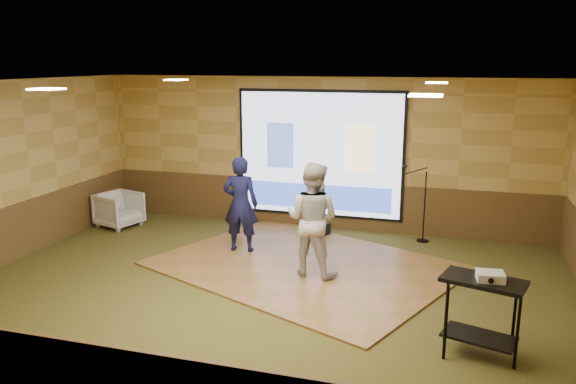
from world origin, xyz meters
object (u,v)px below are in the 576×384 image
(av_table, at_px, (482,303))
(duffel_bag, at_px, (318,229))
(projector_screen, at_px, (320,156))
(projector, at_px, (490,276))
(mic_stand, at_px, (421,216))
(player_left, at_px, (241,204))
(player_right, at_px, (312,219))
(banquet_chair, at_px, (119,210))
(dance_floor, at_px, (304,266))

(av_table, distance_m, duffel_bag, 4.85)
(projector_screen, distance_m, projector, 5.37)
(mic_stand, distance_m, duffel_bag, 1.96)
(projector_screen, distance_m, av_table, 5.36)
(player_left, xyz_separation_m, mic_stand, (2.99, 1.52, -0.38))
(mic_stand, bearing_deg, player_right, -114.00)
(banquet_chair, bearing_deg, player_left, -87.87)
(av_table, bearing_deg, mic_stand, 102.31)
(projector_screen, xyz_separation_m, banquet_chair, (-3.91, -1.06, -1.12))
(av_table, bearing_deg, projector_screen, 123.41)
(player_left, height_order, banquet_chair, player_left)
(player_right, distance_m, mic_stand, 2.76)
(dance_floor, relative_size, projector, 15.47)
(banquet_chair, distance_m, duffel_bag, 4.06)
(player_left, xyz_separation_m, av_table, (3.89, -2.59, -0.22))
(projector, bearing_deg, duffel_bag, 120.57)
(av_table, xyz_separation_m, duffel_bag, (-2.81, 3.92, -0.52))
(projector_screen, relative_size, dance_floor, 0.74)
(dance_floor, relative_size, av_table, 4.81)
(projector_screen, bearing_deg, av_table, -56.59)
(player_left, bearing_deg, banquet_chair, -21.40)
(projector_screen, xyz_separation_m, duffel_bag, (0.11, -0.50, -1.35))
(projector, height_order, banquet_chair, projector)
(mic_stand, bearing_deg, dance_floor, -122.22)
(av_table, bearing_deg, player_left, 146.29)
(dance_floor, distance_m, player_left, 1.57)
(player_left, distance_m, duffel_bag, 1.86)
(player_right, distance_m, duffel_bag, 2.25)
(duffel_bag, bearing_deg, mic_stand, 5.72)
(projector_screen, height_order, av_table, projector_screen)
(mic_stand, xyz_separation_m, banquet_chair, (-5.93, -0.75, -0.14))
(projector, xyz_separation_m, banquet_chair, (-6.89, 3.39, -0.63))
(projector_screen, relative_size, projector, 11.41)
(player_left, distance_m, av_table, 4.68)
(player_left, bearing_deg, player_right, 146.37)
(projector_screen, relative_size, mic_stand, 2.31)
(dance_floor, height_order, player_right, player_right)
(projector_screen, distance_m, player_right, 2.68)
(banquet_chair, relative_size, duffel_bag, 1.89)
(dance_floor, relative_size, banquet_chair, 5.82)
(projector, relative_size, duffel_bag, 0.71)
(av_table, distance_m, projector, 0.34)
(av_table, distance_m, mic_stand, 4.21)
(dance_floor, bearing_deg, duffel_bag, 95.91)
(projector_screen, xyz_separation_m, av_table, (2.91, -4.42, -0.83))
(dance_floor, relative_size, player_right, 2.53)
(dance_floor, xyz_separation_m, banquet_chair, (-4.19, 1.17, 0.34))
(projector, height_order, mic_stand, mic_stand)
(player_right, bearing_deg, player_left, -16.85)
(player_left, xyz_separation_m, banquet_chair, (-2.94, 0.77, -0.52))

